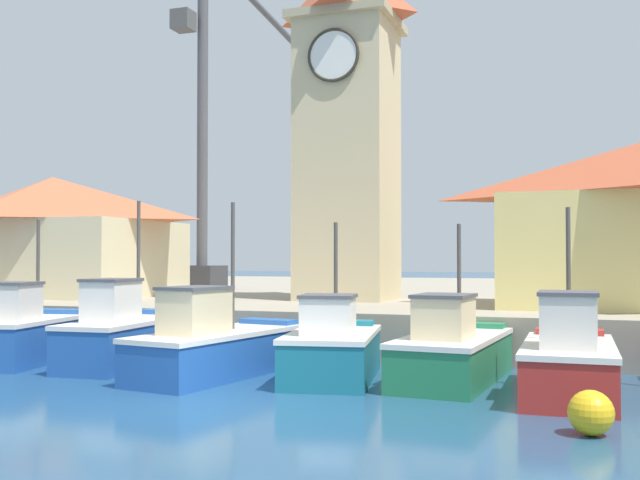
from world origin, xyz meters
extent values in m
plane|color=navy|center=(0.00, 0.00, 0.00)|extent=(300.00, 300.00, 0.00)
cube|color=#9E937F|center=(0.00, 27.09, 0.68)|extent=(120.00, 40.00, 1.36)
cube|color=#2356A8|center=(-9.53, 5.81, 1.30)|extent=(1.74, 0.81, 0.24)
cube|color=#2356A8|center=(-7.43, 3.90, 0.57)|extent=(2.42, 4.32, 1.13)
cube|color=#2356A8|center=(-7.73, 5.67, 1.25)|extent=(1.57, 0.84, 0.24)
cube|color=silver|center=(-7.43, 3.90, 1.18)|extent=(2.49, 4.39, 0.12)
cube|color=beige|center=(-7.31, 3.20, 1.72)|extent=(1.24, 1.39, 0.96)
cube|color=#4C4C51|center=(-7.31, 3.20, 2.24)|extent=(1.34, 1.48, 0.08)
cylinder|color=#4C4742|center=(-7.52, 4.40, 2.64)|extent=(0.10, 0.10, 2.80)
torus|color=black|center=(-8.41, 3.94, 0.57)|extent=(0.21, 0.53, 0.52)
cube|color=#2356A8|center=(-4.47, 4.33, 0.57)|extent=(2.00, 4.78, 1.14)
cube|color=#2356A8|center=(-4.60, 6.42, 1.26)|extent=(1.49, 0.69, 0.24)
cube|color=silver|center=(-4.47, 4.33, 1.19)|extent=(2.06, 4.84, 0.12)
cube|color=silver|center=(-4.41, 3.51, 1.78)|extent=(1.11, 1.47, 1.06)
cube|color=#4C4C51|center=(-4.41, 3.51, 2.35)|extent=(1.20, 1.55, 0.08)
cylinder|color=#4C4742|center=(-4.50, 4.92, 2.89)|extent=(0.10, 0.10, 3.28)
torus|color=black|center=(-5.41, 4.51, 0.57)|extent=(0.15, 0.53, 0.52)
cube|color=#2356A8|center=(-1.27, 3.44, 0.50)|extent=(2.68, 5.36, 1.01)
cube|color=#2356A8|center=(-0.88, 5.72, 1.13)|extent=(1.64, 0.86, 0.24)
cube|color=silver|center=(-1.27, 3.44, 1.06)|extent=(2.75, 5.43, 0.12)
cube|color=beige|center=(-1.42, 2.55, 1.65)|extent=(1.34, 1.70, 1.05)
cube|color=#4C4C51|center=(-1.42, 2.55, 2.21)|extent=(1.44, 1.79, 0.08)
cylinder|color=#4C4742|center=(-1.16, 4.07, 2.74)|extent=(0.10, 0.10, 3.23)
torus|color=black|center=(-2.21, 3.86, 0.50)|extent=(0.21, 0.53, 0.52)
cube|color=#196B7F|center=(1.57, 3.94, 0.52)|extent=(2.61, 4.37, 1.04)
cube|color=#196B7F|center=(1.26, 5.71, 1.16)|extent=(1.72, 0.87, 0.24)
cube|color=silver|center=(1.57, 3.94, 1.09)|extent=(2.68, 4.44, 0.12)
cube|color=silver|center=(1.70, 3.23, 1.57)|extent=(1.35, 1.41, 0.85)
cube|color=#4C4C51|center=(1.70, 3.23, 2.04)|extent=(1.45, 1.50, 0.08)
cylinder|color=#4C4742|center=(1.49, 4.44, 2.48)|extent=(0.10, 0.10, 2.66)
torus|color=black|center=(0.51, 3.96, 0.52)|extent=(0.21, 0.53, 0.52)
cube|color=#237A4C|center=(4.37, 4.58, 0.49)|extent=(2.29, 5.03, 0.99)
cube|color=#237A4C|center=(4.55, 6.77, 1.11)|extent=(1.65, 0.73, 0.24)
cube|color=silver|center=(4.37, 4.58, 1.04)|extent=(2.35, 5.09, 0.12)
cube|color=beige|center=(4.30, 3.73, 1.56)|extent=(1.25, 1.55, 0.93)
cube|color=#4C4C51|center=(4.30, 3.73, 2.07)|extent=(1.34, 1.64, 0.08)
cylinder|color=#4C4742|center=(4.42, 5.19, 2.43)|extent=(0.10, 0.10, 2.66)
torus|color=black|center=(3.37, 4.91, 0.49)|extent=(0.16, 0.53, 0.52)
cube|color=#AD2823|center=(6.99, 3.52, 0.50)|extent=(1.83, 4.54, 1.00)
cube|color=#AD2823|center=(6.97, 5.53, 1.12)|extent=(1.53, 0.61, 0.24)
cube|color=silver|center=(6.99, 3.52, 1.05)|extent=(1.89, 4.60, 0.12)
cube|color=beige|center=(6.99, 2.73, 1.64)|extent=(1.09, 1.36, 1.06)
cube|color=#4C4C51|center=(6.99, 2.73, 2.21)|extent=(1.17, 1.45, 0.08)
cylinder|color=#4C4742|center=(6.98, 4.08, 2.58)|extent=(0.10, 0.10, 2.93)
torus|color=black|center=(6.01, 3.74, 0.50)|extent=(0.12, 0.52, 0.52)
cube|color=beige|center=(-1.11, 13.91, 6.56)|extent=(3.36, 3.36, 10.41)
cube|color=tan|center=(-1.11, 13.91, 11.91)|extent=(3.86, 3.86, 0.30)
cylinder|color=white|center=(-1.11, 12.17, 10.24)|extent=(1.85, 0.12, 1.85)
torus|color=#332D23|center=(-1.11, 12.13, 10.24)|extent=(1.97, 0.12, 1.97)
cube|color=beige|center=(-14.02, 13.02, 2.91)|extent=(9.64, 6.50, 3.11)
pyramid|color=#C1603D|center=(-14.02, 13.02, 5.43)|extent=(10.04, 6.90, 1.93)
cube|color=#353539|center=(-11.23, 21.17, 1.96)|extent=(2.00, 2.00, 1.20)
cylinder|color=#4C4C51|center=(-11.23, 21.17, 10.01)|extent=(0.56, 0.56, 14.90)
cylinder|color=#4C4C51|center=(-9.73, 24.20, 17.17)|extent=(3.40, 6.38, 4.20)
cube|color=#4C4C4C|center=(-11.77, 20.08, 15.02)|extent=(1.00, 1.00, 1.00)
sphere|color=gold|center=(7.38, -0.11, 0.37)|extent=(0.75, 0.75, 0.75)
camera|label=1|loc=(7.25, -13.23, 2.91)|focal=42.00mm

